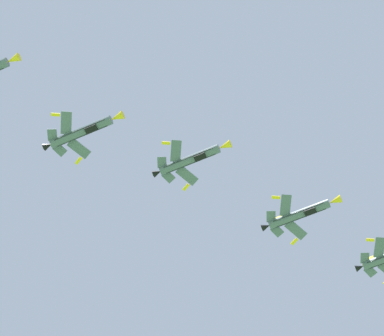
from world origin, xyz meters
The scene contains 3 objects.
fighter_jet_left_wing centered at (59.00, 57.20, 144.81)m, with size 11.92×13.53×4.37m.
fighter_jet_right_wing centered at (36.44, 59.06, 149.23)m, with size 11.95×13.53×4.38m.
fighter_jet_left_outer centered at (15.59, 61.62, 144.63)m, with size 11.97×13.53×4.39m.
Camera 1 is at (1.55, -4.49, 1.58)m, focal length 81.85 mm.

